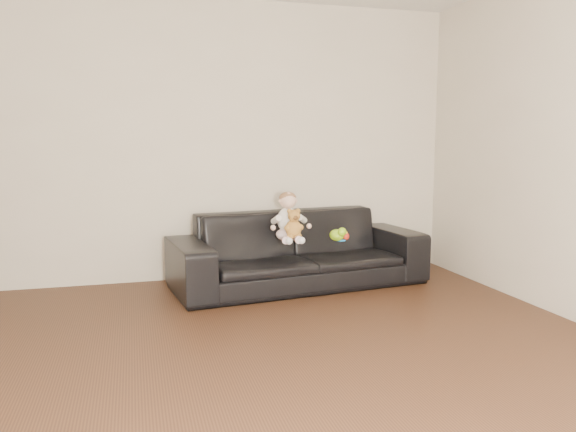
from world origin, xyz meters
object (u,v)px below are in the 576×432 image
object	(u,v)px
toy_rattle	(345,236)
toy_blue_disc	(340,240)
toy_green	(337,235)
baby	(288,220)
teddy_bear	(294,224)
sofa	(298,249)

from	to	relation	value
toy_rattle	toy_blue_disc	size ratio (longest dim) A/B	0.77
toy_green	baby	bearing A→B (deg)	164.31
toy_green	toy_blue_disc	size ratio (longest dim) A/B	1.63
teddy_bear	toy_blue_disc	world-z (taller)	teddy_bear
teddy_bear	toy_blue_disc	size ratio (longest dim) A/B	2.74
sofa	baby	world-z (taller)	baby
sofa	toy_blue_disc	xyz separation A→B (m)	(0.32, -0.23, 0.11)
baby	toy_rattle	size ratio (longest dim) A/B	6.08
sofa	toy_green	bearing A→B (deg)	-47.20
toy_green	toy_rattle	size ratio (longest dim) A/B	2.13
baby	toy_blue_disc	world-z (taller)	baby
teddy_bear	toy_rattle	world-z (taller)	teddy_bear
sofa	toy_blue_disc	world-z (taller)	sofa
sofa	toy_rattle	xyz separation A→B (m)	(0.37, -0.22, 0.14)
toy_rattle	toy_blue_disc	xyz separation A→B (m)	(-0.05, -0.01, -0.03)
teddy_bear	toy_green	distance (m)	0.42
teddy_bear	toy_blue_disc	distance (m)	0.47
teddy_bear	toy_green	bearing A→B (deg)	26.43
baby	toy_rattle	xyz separation A→B (m)	(0.49, -0.10, -0.16)
teddy_bear	toy_rattle	distance (m)	0.50
teddy_bear	toy_blue_disc	xyz separation A→B (m)	(0.44, 0.03, -0.16)
toy_green	toy_blue_disc	distance (m)	0.06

